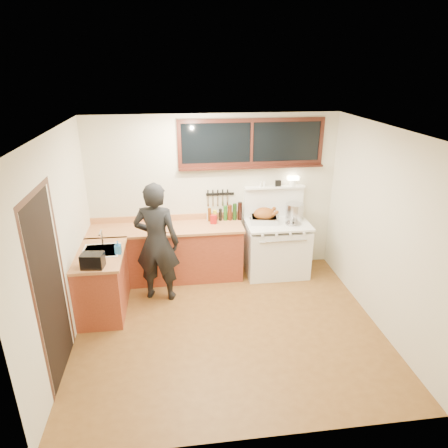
{
  "coord_description": "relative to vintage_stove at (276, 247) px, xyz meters",
  "views": [
    {
      "loc": [
        -0.63,
        -4.43,
        3.3
      ],
      "look_at": [
        0.05,
        0.85,
        1.15
      ],
      "focal_mm": 32.0,
      "sensor_mm": 36.0,
      "label": 1
    }
  ],
  "objects": [
    {
      "name": "man",
      "position": [
        -1.93,
        -0.53,
        0.43
      ],
      "size": [
        0.74,
        0.57,
        1.8
      ],
      "color": "black",
      "rests_on": "ground"
    },
    {
      "name": "vintage_stove",
      "position": [
        0.0,
        0.0,
        0.0
      ],
      "size": [
        1.02,
        0.74,
        1.59
      ],
      "color": "white",
      "rests_on": "ground"
    },
    {
      "name": "coffee_tin",
      "position": [
        -1.03,
        0.1,
        0.5
      ],
      "size": [
        0.11,
        0.1,
        0.14
      ],
      "color": "#A01411",
      "rests_on": "counter_back"
    },
    {
      "name": "counter_back",
      "position": [
        -1.8,
        0.04,
        -0.01
      ],
      "size": [
        2.44,
        0.64,
        1.0
      ],
      "color": "maroon",
      "rests_on": "ground"
    },
    {
      "name": "stockpot",
      "position": [
        0.3,
        0.1,
        0.57
      ],
      "size": [
        0.32,
        0.32,
        0.28
      ],
      "color": "silver",
      "rests_on": "vintage_stove"
    },
    {
      "name": "back_window",
      "position": [
        -0.4,
        0.31,
        1.6
      ],
      "size": [
        2.32,
        0.13,
        0.77
      ],
      "color": "black",
      "rests_on": "room_shell"
    },
    {
      "name": "sink_unit",
      "position": [
        -2.68,
        -0.71,
        0.38
      ],
      "size": [
        0.5,
        0.45,
        0.37
      ],
      "color": "white",
      "rests_on": "counter_left"
    },
    {
      "name": "soap_bottle",
      "position": [
        -2.43,
        -0.83,
        0.53
      ],
      "size": [
        0.08,
        0.09,
        0.19
      ],
      "color": "#236BB2",
      "rests_on": "counter_left"
    },
    {
      "name": "bottle_cluster",
      "position": [
        -0.78,
        0.22,
        0.56
      ],
      "size": [
        0.57,
        0.07,
        0.3
      ],
      "color": "black",
      "rests_on": "counter_back"
    },
    {
      "name": "saucepan",
      "position": [
        -0.03,
        0.14,
        0.49
      ],
      "size": [
        0.18,
        0.28,
        0.11
      ],
      "color": "silver",
      "rests_on": "vintage_stove"
    },
    {
      "name": "counter_left",
      "position": [
        -2.7,
        -0.79,
        -0.02
      ],
      "size": [
        0.64,
        1.09,
        0.9
      ],
      "color": "maroon",
      "rests_on": "ground"
    },
    {
      "name": "left_doorway",
      "position": [
        -2.99,
        -1.96,
        0.62
      ],
      "size": [
        0.02,
        1.04,
        2.17
      ],
      "color": "black",
      "rests_on": "ground"
    },
    {
      "name": "pitcher",
      "position": [
        -1.09,
        0.26,
        0.51
      ],
      "size": [
        0.1,
        0.1,
        0.16
      ],
      "color": "white",
      "rests_on": "counter_back"
    },
    {
      "name": "knife_strip",
      "position": [
        -0.92,
        0.32,
        0.84
      ],
      "size": [
        0.46,
        0.03,
        0.28
      ],
      "color": "black",
      "rests_on": "room_shell"
    },
    {
      "name": "pot_lid",
      "position": [
        0.23,
        -0.1,
        0.44
      ],
      "size": [
        0.27,
        0.27,
        0.04
      ],
      "color": "silver",
      "rests_on": "vintage_stove"
    },
    {
      "name": "ground_plane",
      "position": [
        -1.0,
        -1.41,
        -0.48
      ],
      "size": [
        4.0,
        3.5,
        0.02
      ],
      "primitive_type": "cube",
      "color": "brown"
    },
    {
      "name": "roast_turkey",
      "position": [
        -0.21,
        0.05,
        0.53
      ],
      "size": [
        0.49,
        0.4,
        0.25
      ],
      "color": "silver",
      "rests_on": "vintage_stove"
    },
    {
      "name": "toaster",
      "position": [
        -2.7,
        -1.19,
        0.53
      ],
      "size": [
        0.29,
        0.22,
        0.19
      ],
      "color": "black",
      "rests_on": "counter_left"
    },
    {
      "name": "room_shell",
      "position": [
        -1.0,
        -1.41,
        1.18
      ],
      "size": [
        4.1,
        3.6,
        2.65
      ],
      "color": "beige",
      "rests_on": "ground"
    },
    {
      "name": "cutting_board",
      "position": [
        -1.88,
        -0.05,
        0.48
      ],
      "size": [
        0.41,
        0.34,
        0.13
      ],
      "color": "#BE7C4B",
      "rests_on": "counter_back"
    }
  ]
}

